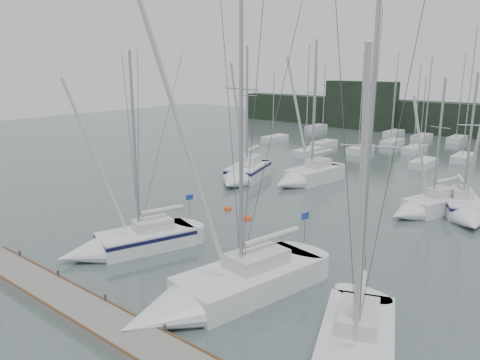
# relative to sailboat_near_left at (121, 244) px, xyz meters

# --- Properties ---
(ground) EXTENTS (160.00, 160.00, 0.00)m
(ground) POSITION_rel_sailboat_near_left_xyz_m (6.74, -0.39, -0.54)
(ground) COLOR #495956
(ground) RESTS_ON ground
(dock) EXTENTS (24.00, 2.00, 0.40)m
(dock) POSITION_rel_sailboat_near_left_xyz_m (6.74, -5.39, -0.34)
(dock) COLOR slate
(dock) RESTS_ON ground
(far_building_left) EXTENTS (12.00, 3.00, 8.00)m
(far_building_left) POSITION_rel_sailboat_near_left_xyz_m (-13.26, 59.61, 3.46)
(far_building_left) COLOR black
(far_building_left) RESTS_ON ground
(sailboat_near_left) EXTENTS (5.07, 8.37, 12.42)m
(sailboat_near_left) POSITION_rel_sailboat_near_left_xyz_m (0.00, 0.00, 0.00)
(sailboat_near_left) COLOR white
(sailboat_near_left) RESTS_ON ground
(sailboat_near_center) EXTENTS (5.19, 11.06, 16.60)m
(sailboat_near_center) POSITION_rel_sailboat_near_left_xyz_m (8.29, -1.24, 0.03)
(sailboat_near_center) COLOR white
(sailboat_near_center) RESTS_ON ground
(sailboat_mid_a) EXTENTS (5.17, 8.79, 13.30)m
(sailboat_mid_a) POSITION_rel_sailboat_near_left_xyz_m (-5.31, 17.92, 0.13)
(sailboat_mid_a) COLOR white
(sailboat_mid_a) RESTS_ON ground
(sailboat_mid_b) EXTENTS (3.79, 8.31, 13.80)m
(sailboat_mid_b) POSITION_rel_sailboat_near_left_xyz_m (-0.38, 20.80, 0.10)
(sailboat_mid_b) COLOR white
(sailboat_mid_b) RESTS_ON ground
(sailboat_mid_c) EXTENTS (4.48, 7.57, 10.60)m
(sailboat_mid_c) POSITION_rel_sailboat_near_left_xyz_m (11.31, 18.56, 0.00)
(sailboat_mid_c) COLOR white
(sailboat_mid_c) RESTS_ON ground
(sailboat_mid_d) EXTENTS (5.39, 7.95, 11.04)m
(sailboat_mid_d) POSITION_rel_sailboat_near_left_xyz_m (13.84, 19.63, 0.02)
(sailboat_mid_d) COLOR white
(sailboat_mid_d) RESTS_ON ground
(buoy_a) EXTENTS (0.63, 0.63, 0.63)m
(buoy_a) POSITION_rel_sailboat_near_left_xyz_m (1.93, 9.48, -0.54)
(buoy_a) COLOR red
(buoy_a) RESTS_ON ground
(buoy_c) EXTENTS (0.60, 0.60, 0.60)m
(buoy_c) POSITION_rel_sailboat_near_left_xyz_m (-0.65, 10.31, -0.54)
(buoy_c) COLOR red
(buoy_c) RESTS_ON ground
(seagull) EXTENTS (1.00, 0.46, 0.20)m
(seagull) POSITION_rel_sailboat_near_left_xyz_m (7.12, 2.84, 5.21)
(seagull) COLOR silver
(seagull) RESTS_ON ground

